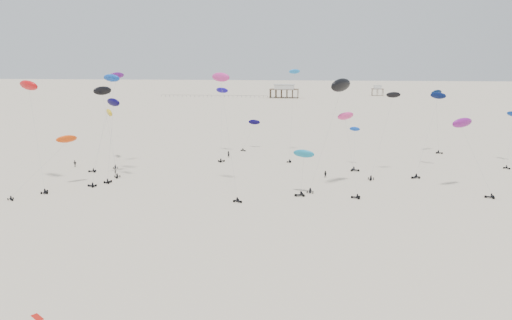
# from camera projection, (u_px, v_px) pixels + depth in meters

# --- Properties ---
(ground_plane) EXTENTS (900.00, 900.00, 0.00)m
(ground_plane) POSITION_uv_depth(u_px,v_px,m) (286.00, 125.00, 215.15)
(ground_plane) COLOR beige
(pavilion_main) EXTENTS (21.00, 13.00, 9.80)m
(pavilion_main) POSITION_uv_depth(u_px,v_px,m) (284.00, 92.00, 361.44)
(pavilion_main) COLOR brown
(pavilion_main) RESTS_ON ground
(pavilion_small) EXTENTS (9.00, 7.00, 8.00)m
(pavilion_small) POSITION_uv_depth(u_px,v_px,m) (378.00, 91.00, 382.83)
(pavilion_small) COLOR brown
(pavilion_small) RESTS_ON ground
(pier_fence) EXTENTS (80.20, 0.20, 1.50)m
(pier_fence) POSITION_uv_depth(u_px,v_px,m) (214.00, 96.00, 368.03)
(pier_fence) COLOR black
(pier_fence) RESTS_ON ground
(rig_0) EXTENTS (6.71, 13.04, 15.91)m
(rig_0) POSITION_uv_depth(u_px,v_px,m) (512.00, 127.00, 133.33)
(rig_0) COLOR black
(rig_0) RESTS_ON ground
(rig_1) EXTENTS (3.77, 17.11, 27.27)m
(rig_1) POSITION_uv_depth(u_px,v_px,m) (293.00, 97.00, 143.04)
(rig_1) COLOR black
(rig_1) RESTS_ON ground
(rig_2) EXTENTS (7.03, 11.85, 24.99)m
(rig_2) POSITION_uv_depth(u_px,v_px,m) (109.00, 105.00, 127.33)
(rig_2) COLOR black
(rig_2) RESTS_ON ground
(rig_3) EXTENTS (8.15, 10.43, 20.75)m
(rig_3) POSITION_uv_depth(u_px,v_px,m) (384.00, 128.00, 118.77)
(rig_3) COLOR black
(rig_3) RESTS_ON ground
(rig_4) EXTENTS (9.06, 16.75, 17.10)m
(rig_4) POSITION_uv_depth(u_px,v_px,m) (59.00, 147.00, 108.79)
(rig_4) COLOR black
(rig_4) RESTS_ON ground
(rig_5) EXTENTS (5.62, 16.77, 22.25)m
(rig_5) POSITION_uv_depth(u_px,v_px,m) (222.00, 106.00, 144.72)
(rig_5) COLOR black
(rig_5) RESTS_ON ground
(rig_6) EXTENTS (5.29, 4.58, 19.15)m
(rig_6) POSITION_uv_depth(u_px,v_px,m) (437.00, 106.00, 147.62)
(rig_6) COLOR black
(rig_6) RESTS_ON ground
(rig_7) EXTENTS (5.76, 7.60, 9.83)m
(rig_7) POSITION_uv_depth(u_px,v_px,m) (252.00, 128.00, 156.05)
(rig_7) COLOR black
(rig_7) RESTS_ON ground
(rig_8) EXTENTS (8.56, 14.71, 16.92)m
(rig_8) POSITION_uv_depth(u_px,v_px,m) (110.00, 120.00, 136.62)
(rig_8) COLOR black
(rig_8) RESTS_ON ground
(rig_9) EXTENTS (5.03, 4.50, 9.81)m
(rig_9) POSITION_uv_depth(u_px,v_px,m) (303.00, 164.00, 102.93)
(rig_9) COLOR black
(rig_9) RESTS_ON ground
(rig_10) EXTENTS (5.18, 15.62, 25.63)m
(rig_10) POSITION_uv_depth(u_px,v_px,m) (108.00, 99.00, 116.78)
(rig_10) COLOR black
(rig_10) RESTS_ON ground
(rig_11) EXTENTS (3.07, 9.94, 11.49)m
(rig_11) POSITION_uv_depth(u_px,v_px,m) (355.00, 153.00, 128.10)
(rig_11) COLOR black
(rig_11) RESTS_ON ground
(rig_12) EXTENTS (10.40, 16.02, 22.53)m
(rig_12) POSITION_uv_depth(u_px,v_px,m) (431.00, 120.00, 123.76)
(rig_12) COLOR black
(rig_12) RESTS_ON ground
(rig_13) EXTENTS (8.90, 10.19, 16.45)m
(rig_13) POSITION_uv_depth(u_px,v_px,m) (466.00, 132.00, 105.21)
(rig_13) COLOR black
(rig_13) RESTS_ON ground
(rig_14) EXTENTS (9.21, 16.00, 26.60)m
(rig_14) POSITION_uv_depth(u_px,v_px,m) (224.00, 100.00, 105.57)
(rig_14) COLOR black
(rig_14) RESTS_ON ground
(rig_15) EXTENTS (9.63, 8.22, 24.14)m
(rig_15) POSITION_uv_depth(u_px,v_px,m) (338.00, 95.00, 104.32)
(rig_15) COLOR black
(rig_15) RESTS_ON ground
(rig_16) EXTENTS (4.85, 7.69, 19.22)m
(rig_16) POSITION_uv_depth(u_px,v_px,m) (112.00, 121.00, 114.33)
(rig_16) COLOR black
(rig_16) RESTS_ON ground
(rig_17) EXTENTS (5.59, 13.79, 17.95)m
(rig_17) POSITION_uv_depth(u_px,v_px,m) (347.00, 130.00, 107.34)
(rig_17) COLOR black
(rig_17) RESTS_ON ground
(rig_18) EXTENTS (10.80, 12.15, 24.18)m
(rig_18) POSITION_uv_depth(u_px,v_px,m) (31.00, 98.00, 109.06)
(rig_18) COLOR black
(rig_18) RESTS_ON ground
(rig_19) EXTENTS (5.82, 4.74, 21.68)m
(rig_19) POSITION_uv_depth(u_px,v_px,m) (106.00, 109.00, 116.88)
(rig_19) COLOR black
(rig_19) RESTS_ON ground
(spectator_0) EXTENTS (0.75, 0.83, 1.88)m
(spectator_0) POSITION_uv_depth(u_px,v_px,m) (115.00, 174.00, 122.52)
(spectator_0) COLOR black
(spectator_0) RESTS_ON ground
(spectator_1) EXTENTS (1.07, 1.02, 1.93)m
(spectator_1) POSITION_uv_depth(u_px,v_px,m) (325.00, 177.00, 119.25)
(spectator_1) COLOR black
(spectator_1) RESTS_ON ground
(spectator_2) EXTENTS (1.25, 0.73, 2.04)m
(spectator_2) POSITION_uv_depth(u_px,v_px,m) (75.00, 167.00, 131.00)
(spectator_2) COLOR black
(spectator_2) RESTS_ON ground
(spectator_3) EXTENTS (0.92, 0.74, 2.21)m
(spectator_3) POSITION_uv_depth(u_px,v_px,m) (229.00, 157.00, 143.67)
(spectator_3) COLOR black
(spectator_3) RESTS_ON ground
(grounded_kite_b) EXTENTS (1.86, 1.64, 0.07)m
(grounded_kite_b) POSITION_uv_depth(u_px,v_px,m) (37.00, 318.00, 54.71)
(grounded_kite_b) COLOR #BB130B
(grounded_kite_b) RESTS_ON ground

